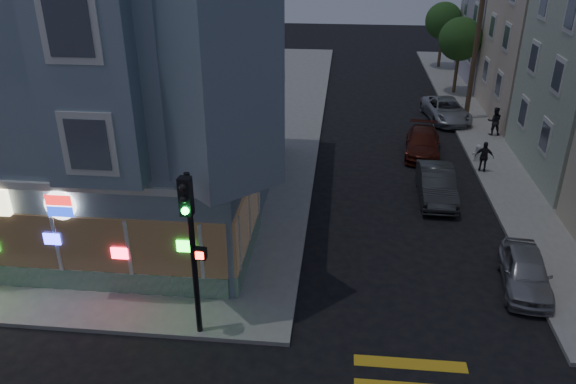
% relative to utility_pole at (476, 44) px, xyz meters
% --- Properties ---
extents(sidewalk_nw, '(33.00, 42.00, 0.15)m').
position_rel_utility_pole_xyz_m(sidewalk_nw, '(-25.50, -1.00, -4.72)').
color(sidewalk_nw, gray).
rests_on(sidewalk_nw, ground).
extents(corner_building, '(14.60, 14.60, 11.40)m').
position_rel_utility_pole_xyz_m(corner_building, '(-18.00, -13.02, 1.02)').
color(corner_building, gray).
rests_on(corner_building, sidewalk_nw).
extents(row_house_d, '(12.00, 8.60, 10.50)m').
position_rel_utility_pole_xyz_m(row_house_d, '(7.50, 10.00, 0.60)').
color(row_house_d, '#A19CAB').
rests_on(row_house_d, sidewalk_ne).
extents(utility_pole, '(2.20, 0.30, 9.00)m').
position_rel_utility_pole_xyz_m(utility_pole, '(0.00, 0.00, 0.00)').
color(utility_pole, '#4C3826').
rests_on(utility_pole, sidewalk_ne).
extents(street_tree_near, '(3.00, 3.00, 5.30)m').
position_rel_utility_pole_xyz_m(street_tree_near, '(0.20, 6.00, -0.86)').
color(street_tree_near, '#4C3826').
rests_on(street_tree_near, sidewalk_ne).
extents(street_tree_far, '(3.00, 3.00, 5.30)m').
position_rel_utility_pole_xyz_m(street_tree_far, '(0.20, 14.00, -0.86)').
color(street_tree_far, '#4C3826').
rests_on(street_tree_far, sidewalk_ne).
extents(pedestrian_a, '(0.82, 0.65, 1.64)m').
position_rel_utility_pole_xyz_m(pedestrian_a, '(1.00, -2.93, -3.82)').
color(pedestrian_a, black).
rests_on(pedestrian_a, sidewalk_ne).
extents(pedestrian_b, '(0.96, 0.56, 1.53)m').
position_rel_utility_pole_xyz_m(pedestrian_b, '(-0.70, -8.43, -3.88)').
color(pedestrian_b, black).
rests_on(pedestrian_b, sidewalk_ne).
extents(parked_car_a, '(1.97, 3.92, 1.28)m').
position_rel_utility_pole_xyz_m(parked_car_a, '(-1.30, -18.16, -4.16)').
color(parked_car_a, '#989A9F').
rests_on(parked_car_a, ground).
extents(parked_car_b, '(1.60, 4.35, 1.42)m').
position_rel_utility_pole_xyz_m(parked_car_b, '(-3.40, -11.48, -4.08)').
color(parked_car_b, '#333638').
rests_on(parked_car_b, ground).
extents(parked_car_c, '(2.32, 4.60, 1.28)m').
position_rel_utility_pole_xyz_m(parked_car_c, '(-3.40, -6.07, -4.16)').
color(parked_car_c, '#4E1B11').
rests_on(parked_car_c, ground).
extents(parked_car_d, '(2.89, 5.13, 1.35)m').
position_rel_utility_pole_xyz_m(parked_car_d, '(-1.30, -0.09, -4.12)').
color(parked_car_d, '#A1A4AB').
rests_on(parked_car_d, ground).
extents(traffic_signal, '(0.62, 0.59, 5.25)m').
position_rel_utility_pole_xyz_m(traffic_signal, '(-11.76, -21.83, -1.10)').
color(traffic_signal, black).
rests_on(traffic_signal, sidewalk_nw).
extents(fire_hydrant, '(0.52, 0.30, 0.89)m').
position_rel_utility_pole_xyz_m(fire_hydrant, '(-0.70, -7.10, -4.18)').
color(fire_hydrant, silver).
rests_on(fire_hydrant, sidewalk_ne).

